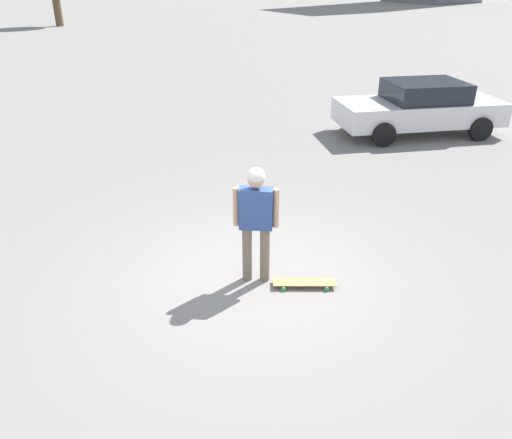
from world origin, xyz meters
TOP-DOWN VIEW (x-y plane):
  - ground_plane at (0.00, 0.00)m, footprint 220.00×220.00m
  - person at (0.00, 0.00)m, footprint 0.43×0.53m
  - skateboard at (0.51, 0.50)m, footprint 0.66×0.88m
  - car_parked_near at (-3.91, 7.56)m, footprint 3.19×4.72m

SIDE VIEW (x-z plane):
  - ground_plane at x=0.00m, z-range 0.00..0.00m
  - skateboard at x=0.51m, z-range 0.03..0.10m
  - car_parked_near at x=-3.91m, z-range 0.02..1.43m
  - person at x=0.00m, z-range 0.18..1.92m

